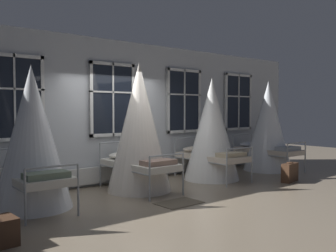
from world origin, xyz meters
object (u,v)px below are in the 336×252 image
cot_second (32,139)px  suitcase_dark (290,172)px  cot_third (139,129)px  cot_fifth (268,127)px  cot_fourth (212,130)px

cot_second → suitcase_dark: size_ratio=4.21×
cot_third → cot_fifth: cot_third is taller
cot_second → cot_fifth: cot_fifth is taller
cot_third → cot_fourth: (2.12, -0.03, -0.10)m
cot_third → cot_fourth: size_ratio=1.09×
suitcase_dark → cot_third: bearing=146.0°
cot_fourth → cot_fifth: 2.22m
cot_fifth → cot_third: bearing=89.3°
cot_third → cot_second: bearing=89.7°
cot_second → cot_third: size_ratio=0.92×
cot_second → cot_fourth: bearing=-89.8°
cot_fifth → suitcase_dark: size_ratio=4.27×
cot_fifth → cot_second: bearing=89.8°
cot_fifth → suitcase_dark: (-1.00, -1.37, -1.00)m
cot_third → suitcase_dark: size_ratio=4.60×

